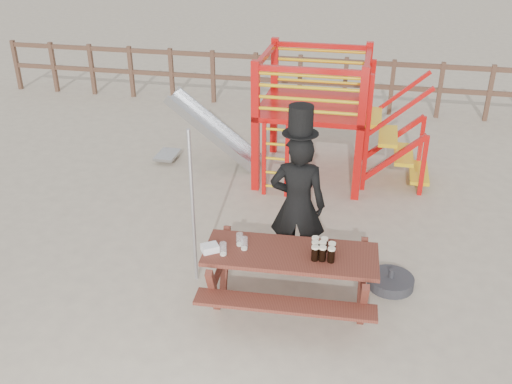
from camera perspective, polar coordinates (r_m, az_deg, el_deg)
ground at (r=6.84m, az=-0.09°, el=-10.50°), size 60.00×60.00×0.00m
back_fence at (r=12.83m, az=6.67°, el=11.33°), size 15.09×0.09×1.20m
playground_fort at (r=9.47m, az=5.29°, el=7.82°), size 4.71×1.84×2.10m
picnic_table at (r=6.45m, az=3.43°, el=-8.09°), size 1.97×1.42×0.74m
man_with_hat at (r=6.81m, az=4.20°, el=-1.01°), size 0.69×0.47×2.18m
metal_pole at (r=6.67m, az=-6.35°, el=-1.68°), size 0.04×0.04×1.97m
parasol_base at (r=7.18m, az=13.31°, el=-8.70°), size 0.56×0.56×0.24m
paper_bag at (r=6.30m, az=-4.63°, el=-5.61°), size 0.23×0.22×0.08m
stout_pints at (r=6.21m, az=6.63°, el=-5.73°), size 0.27×0.27×0.17m
empty_glasses at (r=6.30m, az=-2.04°, el=-5.25°), size 0.28×0.31×0.15m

